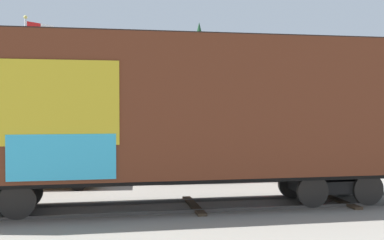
{
  "coord_description": "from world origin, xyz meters",
  "views": [
    {
      "loc": [
        -1.44,
        -13.11,
        2.79
      ],
      "look_at": [
        2.27,
        2.05,
        2.4
      ],
      "focal_mm": 44.81,
      "sensor_mm": 36.0,
      "label": 1
    }
  ],
  "objects_px": {
    "parked_car_black": "(190,158)",
    "parked_car_red": "(303,155)",
    "freight_car": "(169,110)",
    "flagpole": "(34,65)",
    "parked_car_tan": "(33,162)"
  },
  "relations": [
    {
      "from": "parked_car_black",
      "to": "parked_car_red",
      "type": "bearing_deg",
      "value": -4.23
    },
    {
      "from": "parked_car_black",
      "to": "parked_car_red",
      "type": "relative_size",
      "value": 1.01
    },
    {
      "from": "freight_car",
      "to": "parked_car_black",
      "type": "xyz_separation_m",
      "value": [
        1.8,
        4.91,
        -1.89
      ]
    },
    {
      "from": "flagpole",
      "to": "parked_car_tan",
      "type": "relative_size",
      "value": 1.45
    },
    {
      "from": "freight_car",
      "to": "flagpole",
      "type": "relative_size",
      "value": 1.99
    },
    {
      "from": "parked_car_tan",
      "to": "parked_car_red",
      "type": "xyz_separation_m",
      "value": [
        10.38,
        -0.04,
        0.01
      ]
    },
    {
      "from": "flagpole",
      "to": "parked_car_tan",
      "type": "xyz_separation_m",
      "value": [
        0.51,
        -6.9,
        -4.02
      ]
    },
    {
      "from": "freight_car",
      "to": "parked_car_tan",
      "type": "relative_size",
      "value": 2.89
    },
    {
      "from": "freight_car",
      "to": "parked_car_red",
      "type": "xyz_separation_m",
      "value": [
        6.39,
        4.57,
        -1.85
      ]
    },
    {
      "from": "flagpole",
      "to": "parked_car_tan",
      "type": "distance_m",
      "value": 8.0
    },
    {
      "from": "parked_car_red",
      "to": "parked_car_tan",
      "type": "bearing_deg",
      "value": 179.8
    },
    {
      "from": "flagpole",
      "to": "parked_car_black",
      "type": "xyz_separation_m",
      "value": [
        6.3,
        -6.6,
        -4.05
      ]
    },
    {
      "from": "parked_car_tan",
      "to": "parked_car_red",
      "type": "bearing_deg",
      "value": -0.2
    },
    {
      "from": "parked_car_tan",
      "to": "parked_car_black",
      "type": "xyz_separation_m",
      "value": [
        5.79,
        0.3,
        -0.03
      ]
    },
    {
      "from": "flagpole",
      "to": "parked_car_black",
      "type": "distance_m",
      "value": 9.98
    }
  ]
}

